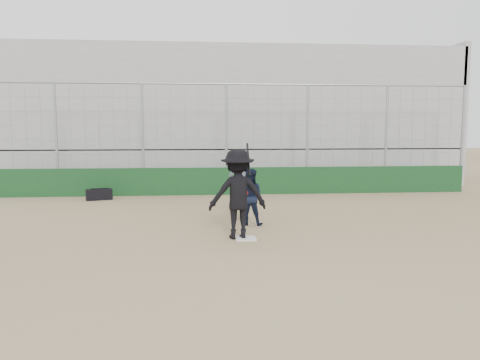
{
  "coord_description": "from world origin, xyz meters",
  "views": [
    {
      "loc": [
        -1.02,
        -10.01,
        2.43
      ],
      "look_at": [
        0.0,
        1.4,
        1.15
      ],
      "focal_mm": 35.0,
      "sensor_mm": 36.0,
      "label": 1
    }
  ],
  "objects": [
    {
      "name": "ground",
      "position": [
        0.0,
        0.0,
        0.0
      ],
      "size": [
        90.0,
        90.0,
        0.0
      ],
      "primitive_type": "plane",
      "color": "brown",
      "rests_on": "ground"
    },
    {
      "name": "home_plate",
      "position": [
        0.0,
        0.0,
        0.01
      ],
      "size": [
        0.44,
        0.44,
        0.02
      ],
      "primitive_type": "cube",
      "color": "white",
      "rests_on": "ground"
    },
    {
      "name": "backstop",
      "position": [
        0.0,
        7.0,
        0.96
      ],
      "size": [
        18.1,
        0.25,
        4.04
      ],
      "color": "#113718",
      "rests_on": "ground"
    },
    {
      "name": "bleachers",
      "position": [
        0.0,
        11.95,
        2.92
      ],
      "size": [
        20.25,
        6.7,
        6.98
      ],
      "color": "#979797",
      "rests_on": "ground"
    },
    {
      "name": "batter_at_plate",
      "position": [
        -0.17,
        0.12,
        0.99
      ],
      "size": [
        1.33,
        0.85,
        2.1
      ],
      "color": "black",
      "rests_on": "ground"
    },
    {
      "name": "catcher_crouched",
      "position": [
        0.25,
        1.47,
        0.49
      ],
      "size": [
        0.82,
        0.72,
        0.99
      ],
      "color": "black",
      "rests_on": "ground"
    },
    {
      "name": "umpire",
      "position": [
        0.1,
        2.36,
        0.79
      ],
      "size": [
        0.67,
        0.46,
        1.58
      ],
      "primitive_type": "imported",
      "rotation": [
        0.0,
        0.0,
        3.21
      ],
      "color": "#4B545F",
      "rests_on": "ground"
    },
    {
      "name": "equipment_bag",
      "position": [
        -4.39,
        6.06,
        0.18
      ],
      "size": [
        0.92,
        0.61,
        0.4
      ],
      "color": "black",
      "rests_on": "ground"
    }
  ]
}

